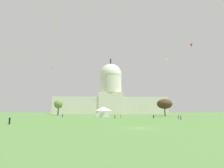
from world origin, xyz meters
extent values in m
plane|color=#4C7538|center=(0.00, 0.00, 0.00)|extent=(800.00, 800.00, 0.00)
cube|color=beige|center=(-31.28, 183.52, 9.82)|extent=(67.13, 23.03, 19.64)
cube|color=beige|center=(35.84, 183.52, 9.82)|extent=(67.13, 23.03, 19.64)
cube|color=beige|center=(2.28, 183.52, 12.56)|extent=(28.69, 25.33, 25.12)
cylinder|color=beige|center=(2.28, 183.52, 36.37)|extent=(26.49, 26.49, 22.51)
sphere|color=beige|center=(2.28, 183.52, 47.62)|extent=(27.32, 27.32, 27.32)
cylinder|color=#2D3833|center=(2.28, 183.52, 64.84)|extent=(1.80, 1.80, 7.11)
cube|color=white|center=(-6.44, 61.59, 1.17)|extent=(6.25, 6.84, 2.33)
pyramid|color=white|center=(-6.44, 61.59, 4.35)|extent=(6.56, 7.18, 2.02)
cylinder|color=#42301E|center=(32.93, 80.49, 2.88)|extent=(0.65, 0.65, 5.76)
ellipsoid|color=#42301E|center=(32.93, 80.49, 7.70)|extent=(10.31, 11.38, 6.46)
cylinder|color=#42301E|center=(-38.72, 96.68, 3.07)|extent=(0.80, 0.80, 6.14)
ellipsoid|color=olive|center=(-38.72, 96.68, 8.04)|extent=(6.42, 6.46, 6.31)
cylinder|color=silver|center=(-10.02, 53.69, 0.75)|extent=(0.48, 0.48, 1.50)
sphere|color=beige|center=(-10.02, 53.69, 1.60)|extent=(0.24, 0.24, 0.21)
cylinder|color=#703D93|center=(21.61, 31.39, 0.68)|extent=(0.43, 0.43, 1.36)
sphere|color=#A37556|center=(21.61, 31.39, 1.48)|extent=(0.27, 0.27, 0.25)
cylinder|color=black|center=(-1.46, 46.20, 0.62)|extent=(0.41, 0.41, 1.25)
sphere|color=brown|center=(-1.46, 46.20, 1.38)|extent=(0.32, 0.32, 0.26)
cylinder|color=black|center=(15.54, 45.28, 0.65)|extent=(0.59, 0.59, 1.30)
sphere|color=tan|center=(15.54, 45.28, 1.40)|extent=(0.28, 0.28, 0.21)
cylinder|color=black|center=(-28.59, 10.60, 0.78)|extent=(0.43, 0.43, 1.55)
sphere|color=tan|center=(-28.59, 10.60, 1.67)|extent=(0.27, 0.27, 0.24)
cylinder|color=tan|center=(1.02, 44.94, 0.72)|extent=(0.47, 0.47, 1.44)
sphere|color=brown|center=(1.02, 44.94, 1.57)|extent=(0.29, 0.29, 0.24)
cylinder|color=navy|center=(-27.11, 59.00, 0.76)|extent=(0.51, 0.51, 1.53)
sphere|color=#A37556|center=(-27.11, 59.00, 1.63)|extent=(0.26, 0.26, 0.21)
cylinder|color=gray|center=(22.53, 35.57, 0.78)|extent=(0.52, 0.52, 1.56)
sphere|color=tan|center=(22.53, 35.57, 1.67)|extent=(0.25, 0.25, 0.23)
pyramid|color=orange|center=(-34.58, 146.57, 39.07)|extent=(1.74, 0.87, 0.48)
cube|color=#8CD133|center=(8.19, 116.26, 12.11)|extent=(0.67, 1.04, 1.33)
cube|color=black|center=(-39.34, 80.64, 30.43)|extent=(0.34, 0.61, 1.10)
cube|color=teal|center=(-12.89, 110.47, 15.85)|extent=(0.50, 0.39, 1.06)
pyramid|color=green|center=(-16.26, 116.20, 36.31)|extent=(1.62, 1.43, 0.32)
cylinder|color=green|center=(-16.50, 115.92, 34.09)|extent=(0.42, 0.40, 2.70)
cube|color=blue|center=(-14.37, 128.40, 13.49)|extent=(0.74, 0.75, 0.30)
cube|color=blue|center=(-14.37, 128.40, 13.97)|extent=(0.74, 0.75, 0.30)
cylinder|color=blue|center=(-14.30, 128.40, 11.75)|extent=(0.08, 0.12, 3.19)
pyramid|color=#33BCDB|center=(-19.65, 151.67, 17.04)|extent=(1.42, 1.40, 0.13)
cylinder|color=yellow|center=(-19.79, 151.43, 15.42)|extent=(0.07, 0.21, 1.85)
pyramid|color=#D1339E|center=(34.03, 156.93, 10.00)|extent=(1.35, 1.21, 0.21)
cylinder|color=#D1339E|center=(33.76, 157.20, 7.78)|extent=(0.25, 0.26, 3.15)
cube|color=white|center=(27.19, 58.65, 30.52)|extent=(1.03, 1.02, 0.40)
cube|color=white|center=(27.19, 58.65, 31.11)|extent=(1.03, 1.02, 0.40)
cylinder|color=white|center=(27.37, 58.65, 29.20)|extent=(0.16, 0.36, 2.26)
pyramid|color=pink|center=(39.20, 128.03, 10.06)|extent=(1.51, 1.82, 0.22)
pyramid|color=purple|center=(-15.93, 81.00, 13.08)|extent=(1.49, 1.62, 0.25)
cube|color=red|center=(29.34, 34.97, 30.10)|extent=(0.42, 0.83, 1.01)
cylinder|color=red|center=(29.48, 34.97, 28.98)|extent=(0.23, 0.10, 1.30)
cube|color=yellow|center=(-34.73, 67.26, 54.70)|extent=(0.83, 0.81, 0.39)
cube|color=yellow|center=(-34.73, 67.26, 55.13)|extent=(0.83, 0.81, 0.39)
cylinder|color=yellow|center=(-34.91, 67.26, 53.00)|extent=(0.25, 0.10, 3.05)
cube|color=orange|center=(-1.94, 148.95, 22.15)|extent=(1.48, 1.51, 0.78)
cube|color=orange|center=(-1.94, 148.95, 22.69)|extent=(1.48, 1.51, 0.78)
cylinder|color=orange|center=(-2.14, 148.95, 20.78)|extent=(0.29, 0.31, 2.25)
camera|label=1|loc=(-6.64, -33.06, 3.09)|focal=28.54mm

